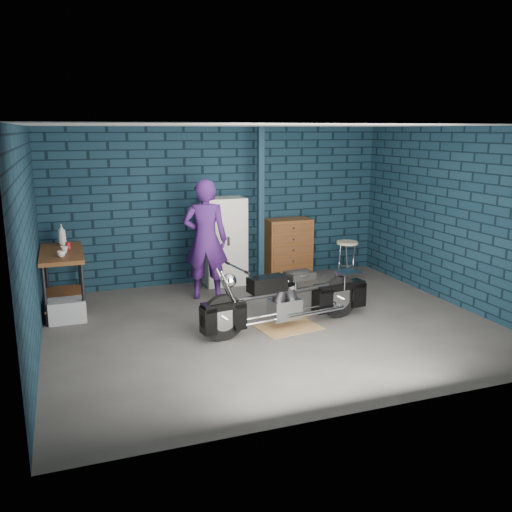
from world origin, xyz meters
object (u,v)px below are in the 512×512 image
(locker, at_px, (224,241))
(person, at_px, (206,240))
(storage_bin, at_px, (67,310))
(tool_chest, at_px, (288,249))
(motorcycle, at_px, (288,294))
(workbench, at_px, (64,281))
(shop_stool, at_px, (347,260))

(locker, bearing_deg, person, -126.03)
(storage_bin, bearing_deg, person, 10.43)
(storage_bin, relative_size, tool_chest, 0.47)
(storage_bin, height_order, tool_chest, tool_chest)
(person, distance_m, tool_chest, 1.90)
(motorcycle, height_order, tool_chest, tool_chest)
(motorcycle, xyz_separation_m, storage_bin, (-2.84, 1.28, -0.32))
(person, bearing_deg, storage_bin, 28.38)
(storage_bin, bearing_deg, tool_chest, 15.90)
(workbench, relative_size, shop_stool, 2.02)
(workbench, distance_m, locker, 2.75)
(storage_bin, xyz_separation_m, tool_chest, (3.85, 1.10, 0.38))
(person, distance_m, locker, 0.89)
(locker, xyz_separation_m, tool_chest, (1.21, 0.00, -0.22))
(workbench, height_order, storage_bin, workbench)
(motorcycle, relative_size, storage_bin, 4.29)
(motorcycle, relative_size, tool_chest, 2.00)
(workbench, height_order, tool_chest, tool_chest)
(tool_chest, bearing_deg, person, -157.73)
(locker, height_order, tool_chest, locker)
(shop_stool, bearing_deg, motorcycle, -135.63)
(motorcycle, height_order, locker, locker)
(storage_bin, relative_size, locker, 0.33)
(tool_chest, bearing_deg, motorcycle, -113.03)
(motorcycle, bearing_deg, shop_stool, 35.61)
(locker, bearing_deg, motorcycle, -85.21)
(workbench, distance_m, tool_chest, 3.92)
(shop_stool, bearing_deg, locker, 168.26)
(workbench, relative_size, locker, 0.92)
(motorcycle, distance_m, tool_chest, 2.58)
(tool_chest, bearing_deg, storage_bin, -164.10)
(person, bearing_deg, shop_stool, -156.62)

